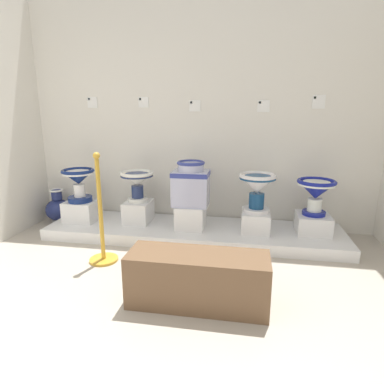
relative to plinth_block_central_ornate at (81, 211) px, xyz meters
The scene contains 21 objects.
ground_plane 2.02m from the plinth_block_central_ornate, 47.46° to the right, with size 6.12×5.45×0.02m, color #B2A899.
wall_back 1.87m from the plinth_block_central_ornate, 19.51° to the left, with size 4.32×0.06×2.87m, color silver.
display_platform 1.37m from the plinth_block_central_ornate, ahead, with size 3.33×0.80×0.12m, color white.
plinth_block_central_ornate is the anchor object (origin of this frame).
antique_toilet_central_ornate 0.39m from the plinth_block_central_ornate, 75.96° to the left, with size 0.37×0.37×0.39m.
plinth_block_leftmost 0.69m from the plinth_block_central_ornate, ahead, with size 0.29×0.36×0.25m, color white.
antique_toilet_leftmost 0.79m from the plinth_block_central_ornate, ahead, with size 0.39×0.39×0.36m.
plinth_block_slender_white 1.33m from the plinth_block_central_ornate, ahead, with size 0.31×0.36×0.26m, color white.
antique_toilet_slender_white 1.39m from the plinth_block_central_ornate, ahead, with size 0.40×0.31×0.49m.
plinth_block_pale_glazed 2.05m from the plinth_block_central_ornate, ahead, with size 0.30×0.38×0.22m, color white.
antique_toilet_pale_glazed 2.08m from the plinth_block_central_ornate, ahead, with size 0.40×0.40×0.42m.
plinth_block_broad_patterned 2.66m from the plinth_block_central_ornate, ahead, with size 0.35×0.37×0.20m, color white.
antique_toilet_broad_patterned 2.68m from the plinth_block_central_ornate, ahead, with size 0.40×0.40×0.38m.
info_placard_first 1.34m from the plinth_block_central_ornate, 87.19° to the left, with size 0.13×0.01×0.13m.
info_placard_second 1.50m from the plinth_block_central_ornate, 33.24° to the left, with size 0.12×0.01×0.12m.
info_placard_third 1.84m from the plinth_block_central_ornate, 18.85° to the left, with size 0.13×0.01×0.13m.
info_placard_fourth 2.46m from the plinth_block_central_ornate, 12.02° to the left, with size 0.14×0.01×0.13m.
info_placard_fifth 2.99m from the plinth_block_central_ornate, ahead, with size 0.14×0.01×0.15m.
decorative_vase_spare 0.52m from the plinth_block_central_ornate, 152.67° to the left, with size 0.31×0.31×0.44m.
stanchion_post_near_left 0.94m from the plinth_block_central_ornate, 50.04° to the right, with size 0.27×0.27×1.05m.
museum_bench 2.05m from the plinth_block_central_ornate, 38.27° to the right, with size 1.03×0.36×0.40m, color brown.
Camera 1 is at (2.64, -1.20, 1.41)m, focal length 30.23 mm.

